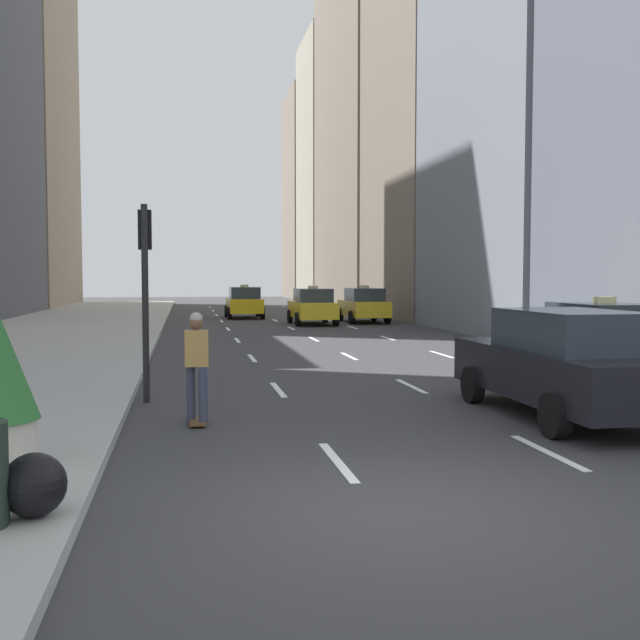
{
  "coord_description": "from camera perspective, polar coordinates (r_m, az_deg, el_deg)",
  "views": [
    {
      "loc": [
        -2.04,
        -6.96,
        2.29
      ],
      "look_at": [
        1.18,
        10.84,
        1.25
      ],
      "focal_mm": 42.0,
      "sensor_mm": 36.0,
      "label": 1
    }
  ],
  "objects": [
    {
      "name": "ground_plane",
      "position": [
        7.6,
        5.98,
        -14.25
      ],
      "size": [
        160.0,
        160.0,
        0.0
      ],
      "primitive_type": "plane",
      "color": "#333335"
    },
    {
      "name": "lane_markings",
      "position": [
        30.4,
        -1.43,
        -1.01
      ],
      "size": [
        5.72,
        56.0,
        0.01
      ],
      "color": "white",
      "rests_on": "ground"
    },
    {
      "name": "taxi_fourth",
      "position": [
        41.92,
        -5.8,
        1.36
      ],
      "size": [
        2.02,
        4.4,
        1.87
      ],
      "color": "yellow",
      "rests_on": "ground"
    },
    {
      "name": "sedan_black_near",
      "position": [
        12.78,
        18.04,
        -3.12
      ],
      "size": [
        2.02,
        4.98,
        1.76
      ],
      "color": "black",
      "rests_on": "ground"
    },
    {
      "name": "taxi_second",
      "position": [
        37.7,
        3.33,
        1.15
      ],
      "size": [
        2.02,
        4.4,
        1.87
      ],
      "color": "yellow",
      "rests_on": "ground"
    },
    {
      "name": "taxi_third",
      "position": [
        17.34,
        20.46,
        -1.57
      ],
      "size": [
        2.02,
        4.4,
        1.87
      ],
      "color": "yellow",
      "rests_on": "ground"
    },
    {
      "name": "sidewalk_left",
      "position": [
        34.39,
        -18.51,
        -0.56
      ],
      "size": [
        8.0,
        66.0,
        0.15
      ],
      "primitive_type": "cube",
      "color": "#9E9E99",
      "rests_on": "ground"
    },
    {
      "name": "traffic_light_pole",
      "position": [
        14.0,
        -13.18,
        3.71
      ],
      "size": [
        0.24,
        0.42,
        3.6
      ],
      "color": "black",
      "rests_on": "ground"
    },
    {
      "name": "trash_bag",
      "position": [
        7.28,
        -20.95,
        -11.66
      ],
      "size": [
        0.57,
        0.57,
        0.57
      ],
      "primitive_type": "sphere",
      "color": "black",
      "rests_on": "sidewalk_left"
    },
    {
      "name": "skateboarder",
      "position": [
        11.77,
        -9.39,
        -3.21
      ],
      "size": [
        0.36,
        0.8,
        1.75
      ],
      "color": "brown",
      "rests_on": "ground"
    },
    {
      "name": "building_row_right",
      "position": [
        49.28,
        6.98,
        17.66
      ],
      "size": [
        6.0,
        78.63,
        37.35
      ],
      "color": "slate",
      "rests_on": "ground"
    },
    {
      "name": "taxi_lead",
      "position": [
        36.06,
        -0.59,
        1.06
      ],
      "size": [
        2.02,
        4.4,
        1.87
      ],
      "color": "yellow",
      "rests_on": "ground"
    }
  ]
}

